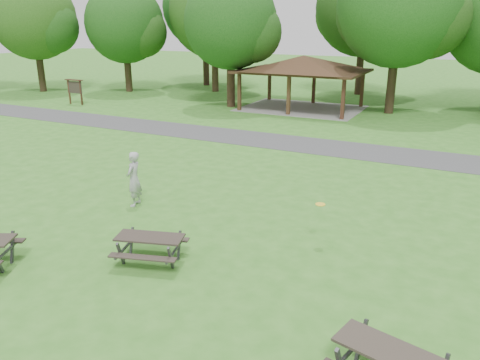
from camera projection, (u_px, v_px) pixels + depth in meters
name	position (u px, v px, depth m)	size (l,w,h in m)	color
ground	(136.00, 267.00, 12.00)	(160.00, 160.00, 0.00)	#357722
asphalt_path	(310.00, 145.00, 23.86)	(120.00, 3.20, 0.02)	#414143
pavilion	(303.00, 65.00, 33.06)	(8.60, 7.01, 3.76)	#372414
notice_board	(75.00, 87.00, 35.31)	(1.60, 0.30, 1.88)	#3E2316
tree_row_a	(35.00, 20.00, 40.53)	(7.56, 7.20, 9.97)	black
tree_row_b	(126.00, 26.00, 40.68)	(7.14, 6.80, 9.28)	black
tree_row_c	(215.00, 15.00, 40.40)	(8.19, 7.80, 10.67)	#332316
tree_row_d	(232.00, 25.00, 33.02)	(6.93, 6.60, 9.27)	#301F15
tree_row_e	(401.00, 9.00, 30.15)	(8.40, 8.00, 11.02)	black
tree_deep_a	(206.00, 9.00, 44.44)	(8.40, 8.00, 11.38)	black
tree_deep_b	(366.00, 10.00, 38.59)	(8.40, 8.00, 11.13)	#321E16
picnic_table_middle	(150.00, 242.00, 12.09)	(2.06, 1.83, 0.75)	#2C2420
picnic_table_far	(391.00, 360.00, 7.80)	(2.20, 1.92, 0.82)	#302922
frisbee_in_flight	(320.00, 204.00, 12.81)	(0.35, 0.35, 0.02)	yellow
frisbee_thrower	(134.00, 179.00, 15.76)	(0.69, 0.45, 1.89)	#A8A8AB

